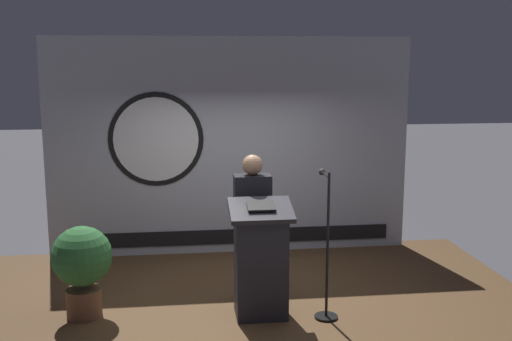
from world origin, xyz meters
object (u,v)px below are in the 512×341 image
speaker_person (252,226)px  microphone_stand (326,267)px  podium (261,261)px  potted_plant (82,263)px

speaker_person → microphone_stand: 0.95m
podium → speaker_person: size_ratio=0.75×
podium → speaker_person: speaker_person is taller
podium → potted_plant: size_ratio=1.27×
microphone_stand → potted_plant: microphone_stand is taller
podium → potted_plant: (-1.81, 0.20, -0.01)m
speaker_person → podium: bearing=-86.6°
microphone_stand → podium: bearing=170.6°
podium → potted_plant: bearing=173.7°
podium → potted_plant: podium is taller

